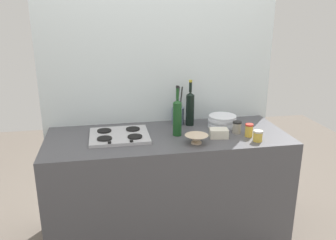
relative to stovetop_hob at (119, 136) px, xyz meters
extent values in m
plane|color=#6B6056|center=(0.36, -0.02, -0.91)|extent=(6.00, 6.00, 0.00)
cube|color=#4C4C51|center=(0.36, -0.02, -0.46)|extent=(1.80, 0.70, 0.90)
cube|color=silver|center=(0.36, 0.36, 0.25)|extent=(1.90, 0.06, 2.33)
cube|color=#B2B2B7|center=(0.00, 0.00, 0.00)|extent=(0.43, 0.37, 0.02)
cylinder|color=black|center=(-0.11, -0.08, 0.02)|extent=(0.10, 0.10, 0.01)
cylinder|color=black|center=(0.11, -0.08, 0.02)|extent=(0.10, 0.10, 0.01)
cylinder|color=black|center=(-0.11, 0.08, 0.02)|extent=(0.10, 0.10, 0.01)
cylinder|color=black|center=(0.11, 0.08, 0.02)|extent=(0.10, 0.10, 0.01)
cylinder|color=black|center=(-0.08, -0.17, 0.02)|extent=(0.02, 0.02, 0.02)
cylinder|color=black|center=(0.08, -0.17, 0.02)|extent=(0.02, 0.02, 0.02)
cylinder|color=white|center=(0.82, 0.10, -0.01)|extent=(0.22, 0.22, 0.01)
cylinder|color=white|center=(0.82, 0.09, 0.00)|extent=(0.22, 0.22, 0.01)
cylinder|color=white|center=(0.82, 0.09, 0.01)|extent=(0.22, 0.22, 0.01)
cylinder|color=white|center=(0.82, 0.10, 0.02)|extent=(0.22, 0.22, 0.01)
cylinder|color=white|center=(0.82, 0.10, 0.03)|extent=(0.22, 0.22, 0.01)
cylinder|color=white|center=(0.82, 0.09, 0.04)|extent=(0.22, 0.22, 0.01)
cylinder|color=white|center=(0.82, 0.09, 0.05)|extent=(0.22, 0.22, 0.01)
cylinder|color=white|center=(0.82, 0.10, 0.06)|extent=(0.22, 0.22, 0.01)
cylinder|color=white|center=(0.82, 0.10, 0.07)|extent=(0.22, 0.22, 0.01)
cylinder|color=black|center=(0.58, 0.18, 0.11)|extent=(0.07, 0.07, 0.25)
cone|color=black|center=(0.58, 0.18, 0.25)|extent=(0.07, 0.07, 0.02)
cylinder|color=black|center=(0.58, 0.18, 0.30)|extent=(0.02, 0.02, 0.08)
cylinder|color=gold|center=(0.58, 0.18, 0.35)|extent=(0.03, 0.03, 0.02)
cylinder|color=#19471E|center=(0.43, -0.03, 0.11)|extent=(0.07, 0.07, 0.25)
cone|color=#19471E|center=(0.43, -0.03, 0.25)|extent=(0.07, 0.07, 0.02)
cylinder|color=#19471E|center=(0.43, -0.03, 0.30)|extent=(0.02, 0.02, 0.09)
cylinder|color=black|center=(0.43, -0.03, 0.35)|extent=(0.02, 0.02, 0.02)
cylinder|color=beige|center=(0.53, -0.22, -0.01)|extent=(0.08, 0.08, 0.01)
cone|color=beige|center=(0.53, -0.22, 0.02)|extent=(0.17, 0.17, 0.05)
cube|color=silver|center=(0.72, -0.13, 0.02)|extent=(0.15, 0.12, 0.06)
cylinder|color=slate|center=(0.49, 0.24, 0.05)|extent=(0.10, 0.10, 0.14)
cylinder|color=#262626|center=(0.49, 0.25, 0.17)|extent=(0.03, 0.03, 0.26)
cylinder|color=#262626|center=(0.51, 0.22, 0.17)|extent=(0.02, 0.06, 0.26)
cylinder|color=gold|center=(0.94, -0.16, 0.03)|extent=(0.06, 0.06, 0.09)
cylinder|color=red|center=(0.94, -0.16, 0.08)|extent=(0.06, 0.06, 0.01)
cylinder|color=#9E998C|center=(0.88, -0.07, 0.03)|extent=(0.07, 0.07, 0.08)
cylinder|color=black|center=(0.88, -0.07, 0.07)|extent=(0.07, 0.07, 0.01)
cylinder|color=gold|center=(0.97, -0.26, 0.02)|extent=(0.07, 0.07, 0.07)
cylinder|color=beige|center=(0.97, -0.26, 0.06)|extent=(0.07, 0.07, 0.01)
camera|label=1|loc=(-0.09, -2.41, 0.88)|focal=37.07mm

